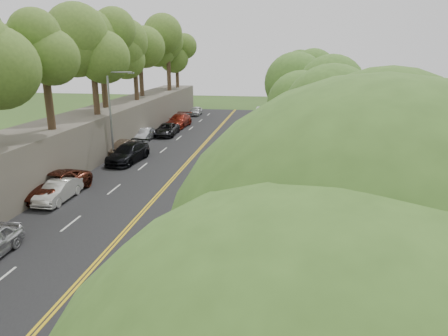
% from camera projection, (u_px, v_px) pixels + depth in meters
% --- Properties ---
extents(ground, '(140.00, 140.00, 0.00)m').
position_uv_depth(ground, '(193.00, 232.00, 21.92)').
color(ground, '#33511E').
rests_on(ground, ground).
extents(road, '(11.20, 66.00, 0.04)m').
position_uv_depth(road, '(173.00, 159.00, 36.94)').
color(road, black).
rests_on(road, ground).
extents(sidewalk, '(4.20, 66.00, 0.05)m').
position_uv_depth(sidewalk, '(258.00, 162.00, 35.77)').
color(sidewalk, gray).
rests_on(sidewalk, ground).
extents(jersey_barrier, '(0.42, 66.00, 0.60)m').
position_uv_depth(jersey_barrier, '(233.00, 158.00, 36.03)').
color(jersey_barrier, '#A1E433').
rests_on(jersey_barrier, ground).
extents(rock_embankment, '(5.00, 66.00, 4.00)m').
position_uv_depth(rock_embankment, '(89.00, 135.00, 37.56)').
color(rock_embankment, '#595147').
rests_on(rock_embankment, ground).
extents(chainlink_fence, '(0.04, 66.00, 2.00)m').
position_uv_depth(chainlink_fence, '(282.00, 152.00, 35.19)').
color(chainlink_fence, slate).
rests_on(chainlink_fence, ground).
extents(trees_embankment, '(6.40, 66.00, 13.00)m').
position_uv_depth(trees_embankment, '(85.00, 40.00, 35.11)').
color(trees_embankment, olive).
rests_on(trees_embankment, rock_embankment).
extents(trees_fenceside, '(7.00, 66.00, 14.00)m').
position_uv_depth(trees_fenceside, '(314.00, 83.00, 33.17)').
color(trees_fenceside, '#51822E').
rests_on(trees_fenceside, ground).
extents(streetlight, '(2.52, 0.22, 8.00)m').
position_uv_depth(streetlight, '(112.00, 109.00, 35.43)').
color(streetlight, gray).
rests_on(streetlight, ground).
extents(signpost, '(0.62, 0.09, 3.10)m').
position_uv_depth(signpost, '(199.00, 223.00, 18.36)').
color(signpost, gray).
rests_on(signpost, sidewalk).
extents(construction_barrel, '(0.55, 0.55, 0.90)m').
position_uv_depth(construction_barrel, '(268.00, 139.00, 43.11)').
color(construction_barrel, '#CC3600').
rests_on(construction_barrel, sidewalk).
extents(concrete_block, '(1.29, 1.07, 0.76)m').
position_uv_depth(concrete_block, '(266.00, 217.00, 22.82)').
color(concrete_block, gray).
rests_on(concrete_block, sidewalk).
extents(car_1, '(1.47, 4.14, 1.36)m').
position_uv_depth(car_1, '(58.00, 191.00, 26.29)').
color(car_1, silver).
rests_on(car_1, road).
extents(car_2, '(3.19, 5.93, 1.58)m').
position_uv_depth(car_2, '(55.00, 185.00, 27.21)').
color(car_2, '#4E1F14').
rests_on(car_2, road).
extents(car_3, '(2.80, 5.73, 1.61)m').
position_uv_depth(car_3, '(128.00, 153.00, 35.64)').
color(car_3, black).
rests_on(car_3, road).
extents(car_4, '(1.99, 4.47, 1.49)m').
position_uv_depth(car_4, '(121.00, 147.00, 38.00)').
color(car_4, gray).
rests_on(car_4, road).
extents(car_5, '(1.78, 4.27, 1.37)m').
position_uv_depth(car_5, '(144.00, 135.00, 44.10)').
color(car_5, '#B8BBC1').
rests_on(car_5, road).
extents(car_6, '(2.53, 5.09, 1.39)m').
position_uv_depth(car_6, '(167.00, 129.00, 46.96)').
color(car_6, black).
rests_on(car_6, road).
extents(car_7, '(2.59, 5.78, 1.65)m').
position_uv_depth(car_7, '(179.00, 121.00, 52.24)').
color(car_7, maroon).
rests_on(car_7, road).
extents(car_8, '(1.57, 3.88, 1.32)m').
position_uv_depth(car_8, '(196.00, 111.00, 61.91)').
color(car_8, silver).
rests_on(car_8, road).
extents(painter_0, '(0.67, 0.96, 1.86)m').
position_uv_depth(painter_0, '(222.00, 210.00, 22.39)').
color(painter_0, gold).
rests_on(painter_0, sidewalk).
extents(painter_1, '(0.49, 0.70, 1.83)m').
position_uv_depth(painter_1, '(235.00, 171.00, 29.88)').
color(painter_1, beige).
rests_on(painter_1, sidewalk).
extents(painter_2, '(0.92, 1.01, 1.69)m').
position_uv_depth(painter_2, '(222.00, 212.00, 22.41)').
color(painter_2, black).
rests_on(painter_2, sidewalk).
extents(painter_3, '(0.70, 1.08, 1.57)m').
position_uv_depth(painter_3, '(236.00, 179.00, 28.40)').
color(painter_3, brown).
rests_on(painter_3, sidewalk).
extents(person_far, '(0.98, 0.66, 1.55)m').
position_uv_depth(person_far, '(268.00, 132.00, 45.06)').
color(person_far, black).
rests_on(person_far, sidewalk).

